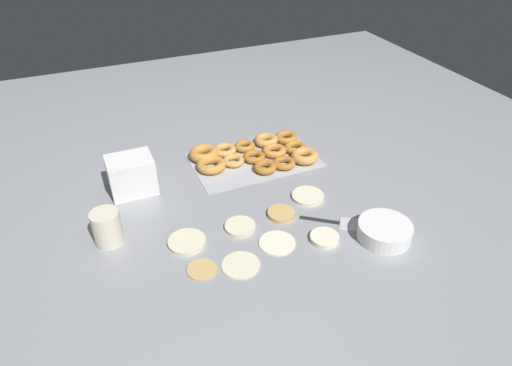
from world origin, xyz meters
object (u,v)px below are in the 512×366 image
(spatula, at_px, (348,224))
(paper_cup, at_px, (107,228))
(pancake_3, at_px, (281,214))
(pancake_5, at_px, (202,269))
(batter_bowl, at_px, (384,231))
(pancake_7, at_px, (241,264))
(pancake_1, at_px, (324,238))
(donut_tray, at_px, (254,154))
(pancake_0, at_px, (240,227))
(pancake_6, at_px, (308,196))
(pancake_2, at_px, (187,242))
(container_stack, at_px, (131,175))
(pancake_4, at_px, (277,242))

(spatula, bearing_deg, paper_cup, -160.53)
(pancake_3, relative_size, spatula, 0.42)
(pancake_5, bearing_deg, spatula, -179.21)
(paper_cup, xyz_separation_m, spatula, (-0.69, 0.21, -0.05))
(batter_bowl, bearing_deg, pancake_7, -7.77)
(pancake_7, distance_m, spatula, 0.37)
(pancake_7, bearing_deg, spatula, -174.99)
(pancake_1, xyz_separation_m, donut_tray, (0.01, -0.51, 0.01))
(pancake_0, xyz_separation_m, pancake_6, (-0.27, -0.06, -0.00))
(pancake_7, height_order, paper_cup, paper_cup)
(donut_tray, bearing_deg, pancake_3, 81.09)
(donut_tray, bearing_deg, pancake_5, 53.34)
(pancake_1, relative_size, spatula, 0.42)
(pancake_0, bearing_deg, pancake_1, 144.60)
(pancake_1, relative_size, donut_tray, 0.19)
(pancake_7, bearing_deg, pancake_2, -52.68)
(pancake_3, height_order, pancake_6, pancake_3)
(donut_tray, height_order, spatula, donut_tray)
(pancake_7, xyz_separation_m, batter_bowl, (-0.43, 0.06, 0.02))
(pancake_5, bearing_deg, paper_cup, -45.73)
(batter_bowl, bearing_deg, pancake_0, -29.02)
(pancake_5, height_order, batter_bowl, batter_bowl)
(paper_cup, bearing_deg, pancake_3, 170.22)
(pancake_2, relative_size, pancake_6, 1.04)
(pancake_6, bearing_deg, spatula, 105.38)
(pancake_0, bearing_deg, pancake_2, 1.07)
(pancake_5, height_order, container_stack, container_stack)
(pancake_1, bearing_deg, pancake_3, -66.60)
(pancake_3, relative_size, pancake_5, 1.04)
(pancake_3, height_order, pancake_7, pancake_3)
(pancake_4, bearing_deg, batter_bowl, 161.55)
(container_stack, bearing_deg, pancake_5, 102.23)
(pancake_5, height_order, pancake_6, pancake_6)
(paper_cup, bearing_deg, batter_bowl, 157.97)
(pancake_2, distance_m, paper_cup, 0.23)
(pancake_1, relative_size, pancake_2, 0.78)
(pancake_0, xyz_separation_m, container_stack, (0.26, -0.33, 0.06))
(pancake_7, bearing_deg, pancake_6, -147.39)
(pancake_2, height_order, pancake_6, same)
(pancake_1, height_order, container_stack, container_stack)
(pancake_0, relative_size, pancake_1, 1.10)
(batter_bowl, relative_size, paper_cup, 1.51)
(pancake_3, bearing_deg, spatula, 144.22)
(pancake_1, xyz_separation_m, pancake_6, (-0.06, -0.21, -0.00))
(pancake_6, distance_m, donut_tray, 0.31)
(donut_tray, xyz_separation_m, spatula, (-0.12, 0.48, -0.01))
(pancake_6, relative_size, spatula, 0.52)
(pancake_3, xyz_separation_m, container_stack, (0.40, -0.32, 0.06))
(donut_tray, bearing_deg, pancake_2, 44.63)
(pancake_0, height_order, spatula, pancake_0)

